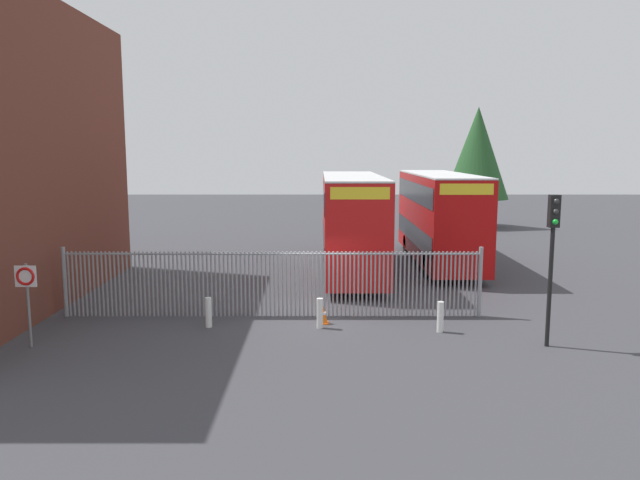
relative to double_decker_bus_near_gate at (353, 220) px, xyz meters
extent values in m
plane|color=#3D3D42|center=(-1.48, 0.80, -2.42)|extent=(100.00, 100.00, 0.00)
cylinder|color=gray|center=(-9.93, -7.20, -1.32)|extent=(0.06, 0.06, 2.20)
cylinder|color=gray|center=(-9.79, -7.20, -1.32)|extent=(0.06, 0.06, 2.20)
cylinder|color=gray|center=(-9.65, -7.20, -1.32)|extent=(0.06, 0.06, 2.20)
cylinder|color=gray|center=(-9.51, -7.20, -1.32)|extent=(0.06, 0.06, 2.20)
cylinder|color=gray|center=(-9.37, -7.20, -1.32)|extent=(0.06, 0.06, 2.20)
cylinder|color=gray|center=(-9.23, -7.20, -1.32)|extent=(0.06, 0.06, 2.20)
cylinder|color=gray|center=(-9.09, -7.20, -1.32)|extent=(0.06, 0.06, 2.20)
cylinder|color=gray|center=(-8.95, -7.20, -1.32)|extent=(0.06, 0.06, 2.20)
cylinder|color=gray|center=(-8.81, -7.20, -1.32)|extent=(0.06, 0.06, 2.20)
cylinder|color=gray|center=(-8.67, -7.20, -1.32)|extent=(0.06, 0.06, 2.20)
cylinder|color=gray|center=(-8.53, -7.20, -1.32)|extent=(0.06, 0.06, 2.20)
cylinder|color=gray|center=(-8.39, -7.20, -1.32)|extent=(0.06, 0.06, 2.20)
cylinder|color=gray|center=(-8.25, -7.20, -1.32)|extent=(0.06, 0.06, 2.20)
cylinder|color=gray|center=(-8.11, -7.20, -1.32)|extent=(0.06, 0.06, 2.20)
cylinder|color=gray|center=(-7.97, -7.20, -1.32)|extent=(0.06, 0.06, 2.20)
cylinder|color=gray|center=(-7.83, -7.20, -1.32)|extent=(0.06, 0.06, 2.20)
cylinder|color=gray|center=(-7.69, -7.20, -1.32)|extent=(0.06, 0.06, 2.20)
cylinder|color=gray|center=(-7.55, -7.20, -1.32)|extent=(0.06, 0.06, 2.20)
cylinder|color=gray|center=(-7.41, -7.20, -1.32)|extent=(0.06, 0.06, 2.20)
cylinder|color=gray|center=(-7.27, -7.20, -1.32)|extent=(0.06, 0.06, 2.20)
cylinder|color=gray|center=(-7.13, -7.20, -1.32)|extent=(0.06, 0.06, 2.20)
cylinder|color=gray|center=(-6.99, -7.20, -1.32)|extent=(0.06, 0.06, 2.20)
cylinder|color=gray|center=(-6.85, -7.20, -1.32)|extent=(0.06, 0.06, 2.20)
cylinder|color=gray|center=(-6.72, -7.20, -1.32)|extent=(0.06, 0.06, 2.20)
cylinder|color=gray|center=(-6.58, -7.20, -1.32)|extent=(0.06, 0.06, 2.20)
cylinder|color=gray|center=(-6.44, -7.20, -1.32)|extent=(0.06, 0.06, 2.20)
cylinder|color=gray|center=(-6.30, -7.20, -1.32)|extent=(0.06, 0.06, 2.20)
cylinder|color=gray|center=(-6.16, -7.20, -1.32)|extent=(0.06, 0.06, 2.20)
cylinder|color=gray|center=(-6.02, -7.20, -1.32)|extent=(0.06, 0.06, 2.20)
cylinder|color=gray|center=(-5.88, -7.20, -1.32)|extent=(0.06, 0.06, 2.20)
cylinder|color=gray|center=(-5.74, -7.20, -1.32)|extent=(0.06, 0.06, 2.20)
cylinder|color=gray|center=(-5.60, -7.20, -1.32)|extent=(0.06, 0.06, 2.20)
cylinder|color=gray|center=(-5.46, -7.20, -1.32)|extent=(0.06, 0.06, 2.20)
cylinder|color=gray|center=(-5.32, -7.20, -1.32)|extent=(0.06, 0.06, 2.20)
cylinder|color=gray|center=(-5.18, -7.20, -1.32)|extent=(0.06, 0.06, 2.20)
cylinder|color=gray|center=(-5.04, -7.20, -1.32)|extent=(0.06, 0.06, 2.20)
cylinder|color=gray|center=(-4.90, -7.20, -1.32)|extent=(0.06, 0.06, 2.20)
cylinder|color=gray|center=(-4.76, -7.20, -1.32)|extent=(0.06, 0.06, 2.20)
cylinder|color=gray|center=(-4.62, -7.20, -1.32)|extent=(0.06, 0.06, 2.20)
cylinder|color=gray|center=(-4.48, -7.20, -1.32)|extent=(0.06, 0.06, 2.20)
cylinder|color=gray|center=(-4.34, -7.20, -1.32)|extent=(0.06, 0.06, 2.20)
cylinder|color=gray|center=(-4.20, -7.20, -1.32)|extent=(0.06, 0.06, 2.20)
cylinder|color=gray|center=(-4.06, -7.20, -1.32)|extent=(0.06, 0.06, 2.20)
cylinder|color=gray|center=(-3.92, -7.20, -1.32)|extent=(0.06, 0.06, 2.20)
cylinder|color=gray|center=(-3.78, -7.20, -1.32)|extent=(0.06, 0.06, 2.20)
cylinder|color=gray|center=(-3.64, -7.20, -1.32)|extent=(0.06, 0.06, 2.20)
cylinder|color=gray|center=(-3.50, -7.20, -1.32)|extent=(0.06, 0.06, 2.20)
cylinder|color=gray|center=(-3.36, -7.20, -1.32)|extent=(0.06, 0.06, 2.20)
cylinder|color=gray|center=(-3.22, -7.20, -1.32)|extent=(0.06, 0.06, 2.20)
cylinder|color=gray|center=(-3.08, -7.20, -1.32)|extent=(0.06, 0.06, 2.20)
cylinder|color=gray|center=(-2.94, -7.20, -1.32)|extent=(0.06, 0.06, 2.20)
cylinder|color=gray|center=(-2.80, -7.20, -1.32)|extent=(0.06, 0.06, 2.20)
cylinder|color=gray|center=(-2.66, -7.20, -1.32)|extent=(0.06, 0.06, 2.20)
cylinder|color=gray|center=(-2.52, -7.20, -1.32)|extent=(0.06, 0.06, 2.20)
cylinder|color=gray|center=(-2.38, -7.20, -1.32)|extent=(0.06, 0.06, 2.20)
cylinder|color=gray|center=(-2.24, -7.20, -1.32)|extent=(0.06, 0.06, 2.20)
cylinder|color=gray|center=(-2.10, -7.20, -1.32)|extent=(0.06, 0.06, 2.20)
cylinder|color=gray|center=(-1.96, -7.20, -1.32)|extent=(0.06, 0.06, 2.20)
cylinder|color=gray|center=(-1.82, -7.20, -1.32)|extent=(0.06, 0.06, 2.20)
cylinder|color=gray|center=(-1.68, -7.20, -1.32)|extent=(0.06, 0.06, 2.20)
cylinder|color=gray|center=(-1.54, -7.20, -1.32)|extent=(0.06, 0.06, 2.20)
cylinder|color=gray|center=(-1.41, -7.20, -1.32)|extent=(0.06, 0.06, 2.20)
cylinder|color=gray|center=(-1.27, -7.20, -1.32)|extent=(0.06, 0.06, 2.20)
cylinder|color=gray|center=(-1.13, -7.20, -1.32)|extent=(0.06, 0.06, 2.20)
cylinder|color=gray|center=(-0.99, -7.20, -1.32)|extent=(0.06, 0.06, 2.20)
cylinder|color=gray|center=(-0.85, -7.20, -1.32)|extent=(0.06, 0.06, 2.20)
cylinder|color=gray|center=(-0.71, -7.20, -1.32)|extent=(0.06, 0.06, 2.20)
cylinder|color=gray|center=(-0.57, -7.20, -1.32)|extent=(0.06, 0.06, 2.20)
cylinder|color=gray|center=(-0.43, -7.20, -1.32)|extent=(0.06, 0.06, 2.20)
cylinder|color=gray|center=(-0.29, -7.20, -1.32)|extent=(0.06, 0.06, 2.20)
cylinder|color=gray|center=(-0.15, -7.20, -1.32)|extent=(0.06, 0.06, 2.20)
cylinder|color=gray|center=(-0.01, -7.20, -1.32)|extent=(0.06, 0.06, 2.20)
cylinder|color=gray|center=(0.13, -7.20, -1.32)|extent=(0.06, 0.06, 2.20)
cylinder|color=gray|center=(0.27, -7.20, -1.32)|extent=(0.06, 0.06, 2.20)
cylinder|color=gray|center=(0.41, -7.20, -1.32)|extent=(0.06, 0.06, 2.20)
cylinder|color=gray|center=(0.55, -7.20, -1.32)|extent=(0.06, 0.06, 2.20)
cylinder|color=gray|center=(0.69, -7.20, -1.32)|extent=(0.06, 0.06, 2.20)
cylinder|color=gray|center=(0.83, -7.20, -1.32)|extent=(0.06, 0.06, 2.20)
cylinder|color=gray|center=(0.97, -7.20, -1.32)|extent=(0.06, 0.06, 2.20)
cylinder|color=gray|center=(1.11, -7.20, -1.32)|extent=(0.06, 0.06, 2.20)
cylinder|color=gray|center=(1.25, -7.20, -1.32)|extent=(0.06, 0.06, 2.20)
cylinder|color=gray|center=(1.39, -7.20, -1.32)|extent=(0.06, 0.06, 2.20)
cylinder|color=gray|center=(1.53, -7.20, -1.32)|extent=(0.06, 0.06, 2.20)
cylinder|color=gray|center=(1.67, -7.20, -1.32)|extent=(0.06, 0.06, 2.20)
cylinder|color=gray|center=(1.81, -7.20, -1.32)|extent=(0.06, 0.06, 2.20)
cylinder|color=gray|center=(1.95, -7.20, -1.32)|extent=(0.06, 0.06, 2.20)
cylinder|color=gray|center=(2.09, -7.20, -1.32)|extent=(0.06, 0.06, 2.20)
cylinder|color=gray|center=(2.23, -7.20, -1.32)|extent=(0.06, 0.06, 2.20)
cylinder|color=gray|center=(2.37, -7.20, -1.32)|extent=(0.06, 0.06, 2.20)
cylinder|color=gray|center=(2.51, -7.20, -1.32)|extent=(0.06, 0.06, 2.20)
cylinder|color=gray|center=(2.65, -7.20, -1.32)|extent=(0.06, 0.06, 2.20)
cylinder|color=gray|center=(2.79, -7.20, -1.32)|extent=(0.06, 0.06, 2.20)
cylinder|color=gray|center=(2.93, -7.20, -1.32)|extent=(0.06, 0.06, 2.20)
cylinder|color=gray|center=(3.07, -7.20, -1.32)|extent=(0.06, 0.06, 2.20)
cylinder|color=gray|center=(3.21, -7.20, -1.32)|extent=(0.06, 0.06, 2.20)
cylinder|color=gray|center=(3.35, -7.20, -1.32)|extent=(0.06, 0.06, 2.20)
cylinder|color=gray|center=(3.49, -7.20, -1.32)|extent=(0.06, 0.06, 2.20)
cylinder|color=gray|center=(3.63, -7.20, -1.32)|extent=(0.06, 0.06, 2.20)
cylinder|color=gray|center=(3.76, -7.20, -1.32)|extent=(0.06, 0.06, 2.20)
cylinder|color=gray|center=(3.90, -7.20, -1.32)|extent=(0.06, 0.06, 2.20)
cylinder|color=gray|center=(-3.01, -7.20, -0.30)|extent=(13.83, 0.07, 0.07)
cylinder|color=gray|center=(-9.93, -7.20, -1.25)|extent=(0.14, 0.14, 2.35)
cylinder|color=gray|center=(3.90, -7.20, -1.25)|extent=(0.14, 0.14, 2.35)
cube|color=red|center=(0.00, 0.01, -0.07)|extent=(2.50, 10.80, 4.00)
cube|color=black|center=(0.00, 0.01, -0.87)|extent=(2.54, 10.37, 0.90)
cube|color=black|center=(0.00, 0.01, 1.13)|extent=(2.54, 10.37, 0.90)
cube|color=yellow|center=(0.00, -5.34, 1.58)|extent=(2.12, 0.12, 0.44)
cube|color=silver|center=(0.00, 0.01, 1.96)|extent=(2.50, 10.80, 0.08)
cylinder|color=black|center=(-1.10, -3.34, -1.90)|extent=(0.30, 1.04, 1.04)
cylinder|color=black|center=(1.10, -3.34, -1.90)|extent=(0.30, 1.04, 1.04)
cylinder|color=black|center=(-1.10, 2.98, -1.90)|extent=(0.30, 1.04, 1.04)
cylinder|color=black|center=(1.10, 2.98, -1.90)|extent=(0.30, 1.04, 1.04)
cube|color=#B70C0C|center=(4.35, 2.34, -0.07)|extent=(2.50, 10.80, 4.00)
cube|color=black|center=(4.35, 2.34, -0.87)|extent=(2.54, 10.37, 0.90)
cube|color=black|center=(4.35, 2.34, 1.13)|extent=(2.54, 10.37, 0.90)
cube|color=yellow|center=(4.35, -3.01, 1.58)|extent=(2.12, 0.12, 0.44)
cube|color=silver|center=(4.35, 2.34, 1.96)|extent=(2.50, 10.80, 0.08)
cylinder|color=black|center=(3.25, -1.00, -1.90)|extent=(0.30, 1.04, 1.04)
cylinder|color=black|center=(5.45, -1.00, -1.90)|extent=(0.30, 1.04, 1.04)
cylinder|color=black|center=(3.25, 5.31, -1.90)|extent=(0.30, 1.04, 1.04)
cylinder|color=black|center=(5.45, 5.31, -1.90)|extent=(0.30, 1.04, 1.04)
cylinder|color=silver|center=(-4.92, -8.50, -1.95)|extent=(0.20, 0.20, 0.95)
cylinder|color=silver|center=(-1.43, -8.60, -1.95)|extent=(0.20, 0.20, 0.95)
cylinder|color=silver|center=(2.25, -9.02, -1.95)|extent=(0.20, 0.20, 0.95)
cube|color=orange|center=(-1.32, -8.10, -2.40)|extent=(0.34, 0.34, 0.04)
cone|color=orange|center=(-1.32, -8.10, -2.11)|extent=(0.28, 0.28, 0.55)
cylinder|color=white|center=(-1.32, -8.10, -2.08)|extent=(0.19, 0.19, 0.07)
cylinder|color=slate|center=(-9.59, -10.48, -1.22)|extent=(0.08, 0.08, 2.40)
cube|color=white|center=(-9.59, -10.53, -0.37)|extent=(0.60, 0.03, 0.60)
torus|color=red|center=(-9.59, -10.54, -0.37)|extent=(0.52, 0.08, 0.52)
cylinder|color=black|center=(5.02, -10.39, -0.72)|extent=(0.12, 0.12, 3.40)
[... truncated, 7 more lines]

